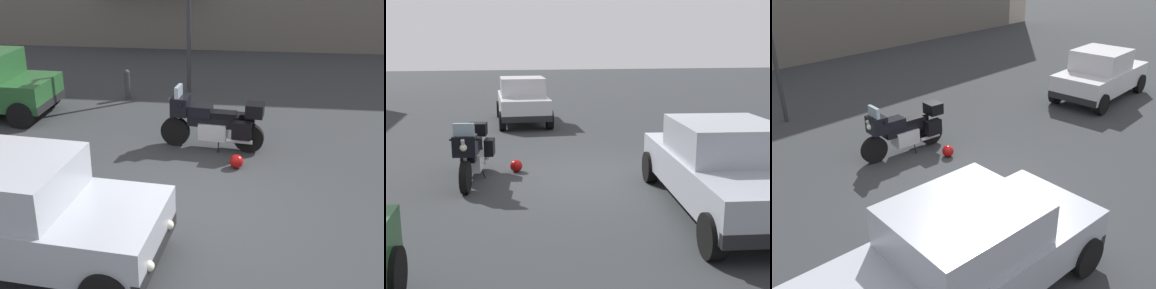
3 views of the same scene
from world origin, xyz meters
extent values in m
plane|color=#2D3033|center=(0.00, 0.00, 0.00)|extent=(80.00, 80.00, 0.00)
cylinder|color=black|center=(-0.73, 2.75, 0.32)|extent=(0.65, 0.21, 0.64)
cylinder|color=black|center=(0.88, 2.56, 0.32)|extent=(0.65, 0.21, 0.64)
cylinder|color=#B7B7BC|center=(-0.71, 2.75, 0.75)|extent=(0.33, 0.11, 0.68)
cube|color=#B7B7BC|center=(0.12, 2.65, 0.42)|extent=(0.64, 0.47, 0.36)
cube|color=black|center=(0.12, 2.65, 0.66)|extent=(1.13, 0.41, 0.28)
cube|color=black|center=(-0.18, 2.69, 0.84)|extent=(0.56, 0.40, 0.24)
cube|color=black|center=(0.31, 2.63, 0.80)|extent=(0.59, 0.36, 0.12)
cube|color=black|center=(-0.61, 2.74, 0.92)|extent=(0.41, 0.48, 0.40)
cube|color=#8C9EAD|center=(-0.65, 2.74, 1.22)|extent=(0.13, 0.41, 0.28)
sphere|color=#EAEACC|center=(-0.79, 2.76, 0.92)|extent=(0.14, 0.14, 0.14)
cylinder|color=black|center=(-0.53, 2.73, 1.02)|extent=(0.11, 0.62, 0.04)
cylinder|color=#B7B7BC|center=(0.69, 2.38, 0.30)|extent=(0.56, 0.15, 0.09)
cube|color=black|center=(0.73, 2.30, 0.58)|extent=(0.42, 0.25, 0.36)
cube|color=black|center=(0.79, 2.85, 0.58)|extent=(0.42, 0.25, 0.36)
cube|color=black|center=(0.98, 2.55, 0.95)|extent=(0.40, 0.44, 0.28)
cylinder|color=black|center=(0.24, 2.45, 0.15)|extent=(0.04, 0.13, 0.29)
sphere|color=#990C0C|center=(0.66, 1.72, 0.14)|extent=(0.28, 0.28, 0.28)
cube|color=silver|center=(7.29, 1.18, 0.66)|extent=(3.83, 1.72, 0.68)
cube|color=silver|center=(7.14, 1.18, 1.32)|extent=(1.63, 1.54, 0.64)
cube|color=#8C9EAD|center=(7.89, 1.19, 1.32)|extent=(0.09, 1.39, 0.54)
cube|color=#8C9EAD|center=(6.39, 1.16, 1.32)|extent=(0.09, 1.39, 0.51)
cube|color=black|center=(9.14, 1.22, 0.42)|extent=(0.15, 1.64, 0.20)
cube|color=black|center=(5.44, 1.14, 0.42)|extent=(0.15, 1.64, 0.20)
cylinder|color=black|center=(8.72, 1.99, 0.32)|extent=(0.64, 0.23, 0.64)
cylinder|color=black|center=(8.75, 0.43, 0.32)|extent=(0.64, 0.23, 0.64)
cylinder|color=black|center=(5.82, 1.93, 0.32)|extent=(0.64, 0.23, 0.64)
cylinder|color=black|center=(5.85, 0.37, 0.32)|extent=(0.64, 0.23, 0.64)
sphere|color=silver|center=(9.18, 1.67, 0.54)|extent=(0.14, 0.14, 0.14)
sphere|color=silver|center=(9.20, 0.77, 0.54)|extent=(0.14, 0.14, 0.14)
cube|color=#9EA3AD|center=(-2.46, -1.68, 0.64)|extent=(4.64, 2.16, 0.64)
cube|color=#9EA3AD|center=(-2.41, -1.68, 1.26)|extent=(2.04, 1.79, 0.60)
cube|color=#8C9EAD|center=(-1.51, -1.77, 1.26)|extent=(0.20, 1.50, 0.51)
cube|color=#8C9EAD|center=(-3.31, -1.60, 1.26)|extent=(0.20, 1.50, 0.48)
cube|color=black|center=(-0.27, -1.88, 0.42)|extent=(0.28, 1.76, 0.20)
cylinder|color=black|center=(-0.59, -1.01, 0.32)|extent=(0.66, 0.28, 0.64)
cylinder|color=black|center=(-0.74, -2.68, 0.32)|extent=(0.66, 0.28, 0.64)
cylinder|color=black|center=(-4.18, -0.68, 0.32)|extent=(0.66, 0.28, 0.64)
sphere|color=silver|center=(-0.17, -1.40, 0.54)|extent=(0.14, 0.14, 0.14)
sphere|color=silver|center=(-0.26, -2.37, 0.54)|extent=(0.14, 0.14, 0.14)
cylinder|color=black|center=(-4.57, 3.35, 0.32)|extent=(0.65, 0.25, 0.64)
camera|label=1|loc=(0.89, -7.35, 4.32)|focal=46.72mm
camera|label=2|loc=(-9.72, 2.12, 2.88)|focal=44.22mm
camera|label=3|loc=(-5.73, -4.82, 4.57)|focal=39.41mm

